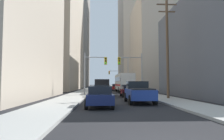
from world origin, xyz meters
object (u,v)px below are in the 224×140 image
Objects in this scene: cargo_van_black at (101,86)px; sedan_navy at (100,96)px; sedan_red at (116,87)px; traffic_signal_far_right at (115,75)px; pickup_truck_blue at (139,92)px; traffic_signal_near_right at (131,67)px; sedan_silver at (101,91)px; traffic_signal_near_left at (94,67)px; city_bus at (124,82)px; sedan_white at (101,87)px; sedan_maroon at (129,91)px.

cargo_van_black reaches higher than sedan_navy.
sedan_red is 0.70× the size of traffic_signal_far_right.
sedan_red is (0.02, 30.63, -0.16)m from pickup_truck_blue.
cargo_van_black is (-3.30, 12.69, 0.35)m from pickup_truck_blue.
cargo_van_black is 1.25× the size of sedan_red.
traffic_signal_near_right is 32.98m from traffic_signal_far_right.
traffic_signal_far_right reaches higher than sedan_silver.
traffic_signal_far_right is (4.17, 31.32, 2.75)m from cargo_van_black.
traffic_signal_near_right is at bearing 0.00° from traffic_signal_near_left.
traffic_signal_near_left is at bearing 93.77° from sedan_navy.
sedan_silver is 24.45m from sedan_red.
pickup_truck_blue reaches higher than sedan_red.
city_bus is 2.72× the size of sedan_navy.
traffic_signal_near_right and traffic_signal_far_right have the same top height.
sedan_red is 0.70× the size of traffic_signal_near_right.
sedan_white is at bearing 102.83° from traffic_signal_near_right.
sedan_navy is 1.01× the size of sedan_red.
city_bus reaches higher than sedan_maroon.
pickup_truck_blue is 0.91× the size of traffic_signal_near_left.
city_bus is at bearing 63.96° from cargo_van_black.
sedan_white is (-3.46, 30.55, -0.16)m from pickup_truck_blue.
pickup_truck_blue is 0.91× the size of traffic_signal_far_right.
sedan_red is at bearing 90.38° from sedan_maroon.
traffic_signal_far_right reaches higher than city_bus.
traffic_signal_far_right is at bearing 90.19° from traffic_signal_near_right.
sedan_maroon is 1.01× the size of sedan_white.
city_bus is 2.72× the size of sedan_maroon.
traffic_signal_near_right reaches higher than sedan_red.
sedan_silver is 1.00× the size of sedan_maroon.
sedan_red is at bearing 84.25° from sedan_navy.
sedan_silver and sedan_white have the same top height.
traffic_signal_near_right is 1.00× the size of traffic_signal_far_right.
sedan_maroon and sedan_white have the same top height.
sedan_navy is at bearing -100.08° from city_bus.
city_bus is 1.92× the size of traffic_signal_near_right.
pickup_truck_blue is (-0.99, -21.48, -1.00)m from city_bus.
traffic_signal_far_right reaches higher than cargo_van_black.
sedan_red is at bearing 89.96° from pickup_truck_blue.
sedan_white is (-0.09, 24.13, 0.00)m from sedan_silver.
cargo_van_black is at bearing 89.31° from sedan_silver.
cargo_van_black is 1.25× the size of sedan_white.
traffic_signal_near_right reaches higher than sedan_silver.
traffic_signal_near_left is at bearing 145.90° from sedan_maroon.
sedan_silver and sedan_maroon have the same top height.
cargo_van_black is 15.78m from sedan_navy.
traffic_signal_far_right reaches higher than sedan_maroon.
city_bus reaches higher than sedan_red.
sedan_maroon is at bearing 88.76° from pickup_truck_blue.
city_bus is at bearing 63.10° from traffic_signal_near_left.
city_bus is 11.90m from traffic_signal_near_left.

